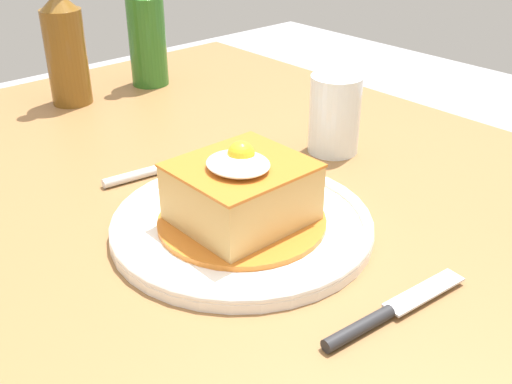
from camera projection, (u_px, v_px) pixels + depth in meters
name	position (u px, v px, depth m)	size (l,w,h in m)	color
dining_table	(283.00, 306.00, 0.71)	(1.33, 0.87, 0.73)	olive
main_plate	(242.00, 224.00, 0.65)	(0.28, 0.28, 0.02)	white
sandwich_meal	(241.00, 195.00, 0.63)	(0.18, 0.18, 0.09)	#C66B23
fork	(148.00, 172.00, 0.77)	(0.03, 0.14, 0.01)	silver
knife	(379.00, 317.00, 0.52)	(0.03, 0.17, 0.01)	#262628
beer_bottle_amber	(65.00, 42.00, 0.96)	(0.06, 0.06, 0.27)	brown
beer_bottle_green	(146.00, 28.00, 1.04)	(0.06, 0.06, 0.27)	#2D6B23
drinking_glass	(334.00, 120.00, 0.82)	(0.07, 0.07, 0.10)	silver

